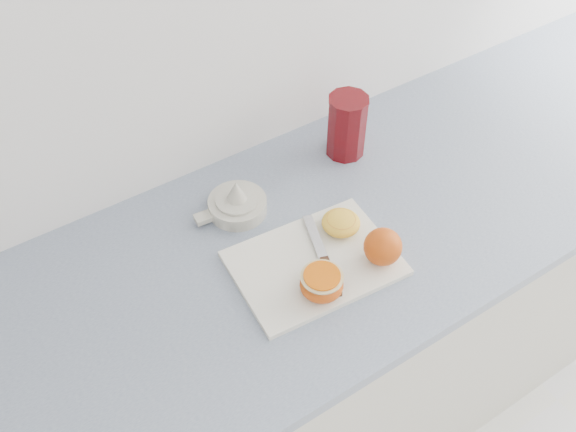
{
  "coord_description": "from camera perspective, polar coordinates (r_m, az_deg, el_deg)",
  "views": [
    {
      "loc": [
        -0.34,
        1.0,
        1.88
      ],
      "look_at": [
        0.12,
        1.71,
        0.96
      ],
      "focal_mm": 40.0,
      "sensor_mm": 36.0,
      "label": 1
    }
  ],
  "objects": [
    {
      "name": "half_orange",
      "position": [
        1.19,
        3.0,
        -6.02
      ],
      "size": [
        0.08,
        0.08,
        0.05
      ],
      "color": "orange",
      "rests_on": "cutting_board"
    },
    {
      "name": "counter",
      "position": [
        1.69,
        3.22,
        -10.87
      ],
      "size": [
        2.58,
        0.64,
        0.89
      ],
      "color": "silver",
      "rests_on": "ground"
    },
    {
      "name": "paring_knife",
      "position": [
        1.23,
        3.56,
        -4.72
      ],
      "size": [
        0.08,
        0.2,
        0.01
      ],
      "color": "#412A17",
      "rests_on": "cutting_board"
    },
    {
      "name": "cutting_board",
      "position": [
        1.26,
        2.37,
        -4.21
      ],
      "size": [
        0.33,
        0.25,
        0.01
      ],
      "primitive_type": "cube",
      "rotation": [
        0.0,
        0.0,
        -0.08
      ],
      "color": "white",
      "rests_on": "counter"
    },
    {
      "name": "citrus_juicer",
      "position": [
        1.35,
        -4.58,
        1.13
      ],
      "size": [
        0.16,
        0.12,
        0.08
      ],
      "color": "beige",
      "rests_on": "counter"
    },
    {
      "name": "whole_orange",
      "position": [
        1.24,
        8.43,
        -2.72
      ],
      "size": [
        0.07,
        0.07,
        0.07
      ],
      "color": "orange",
      "rests_on": "cutting_board"
    },
    {
      "name": "red_tumbler",
      "position": [
        1.46,
        5.22,
        7.81
      ],
      "size": [
        0.09,
        0.09,
        0.15
      ],
      "color": "#620B10",
      "rests_on": "counter"
    },
    {
      "name": "squeezed_shell",
      "position": [
        1.3,
        4.73,
        -0.58
      ],
      "size": [
        0.08,
        0.08,
        0.03
      ],
      "color": "yellow",
      "rests_on": "cutting_board"
    }
  ]
}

